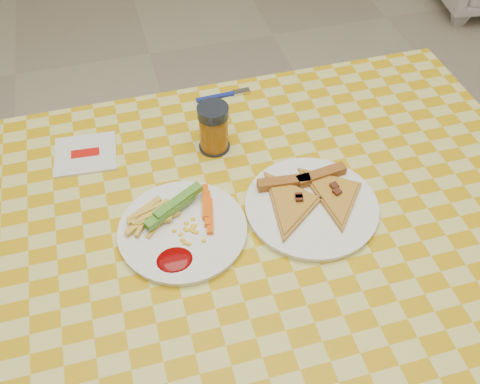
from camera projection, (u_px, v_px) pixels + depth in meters
name	position (u px, v px, depth m)	size (l,w,h in m)	color
ground	(243.00, 378.00, 1.61)	(8.00, 8.00, 0.00)	beige
table	(245.00, 242.00, 1.10)	(1.28, 0.88, 0.76)	white
plate_left	(183.00, 231.00, 1.02)	(0.24, 0.24, 0.01)	white
plate_right	(311.00, 207.00, 1.06)	(0.26, 0.26, 0.01)	white
fries_veggies	(176.00, 220.00, 1.01)	(0.20, 0.19, 0.04)	#F4C44D
pizza_slices	(311.00, 196.00, 1.06)	(0.25, 0.22, 0.02)	#BB9139
drink_glass	(214.00, 128.00, 1.14)	(0.07, 0.07, 0.11)	black
napkin	(86.00, 154.00, 1.16)	(0.14, 0.13, 0.01)	silver
fork	(224.00, 95.00, 1.30)	(0.14, 0.02, 0.01)	navy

